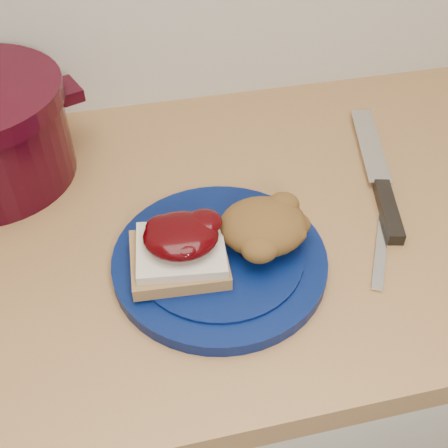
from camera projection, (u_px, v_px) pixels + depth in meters
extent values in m
cube|color=beige|center=(203.00, 397.00, 1.07)|extent=(4.00, 0.60, 0.86)
cylinder|color=#041141|center=(220.00, 261.00, 0.68)|extent=(0.30, 0.30, 0.02)
cube|color=olive|center=(179.00, 259.00, 0.66)|extent=(0.12, 0.10, 0.02)
cube|color=beige|center=(181.00, 250.00, 0.65)|extent=(0.11, 0.10, 0.01)
ellipsoid|color=black|center=(181.00, 236.00, 0.64)|extent=(0.10, 0.09, 0.03)
ellipsoid|color=brown|center=(263.00, 226.00, 0.67)|extent=(0.12, 0.11, 0.05)
cube|color=black|center=(388.00, 211.00, 0.75)|extent=(0.05, 0.11, 0.02)
cube|color=silver|center=(370.00, 144.00, 0.85)|extent=(0.08, 0.19, 0.00)
cube|color=silver|center=(382.00, 238.00, 0.72)|extent=(0.09, 0.16, 0.00)
cube|color=black|center=(67.00, 91.00, 0.80)|extent=(0.05, 0.06, 0.02)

